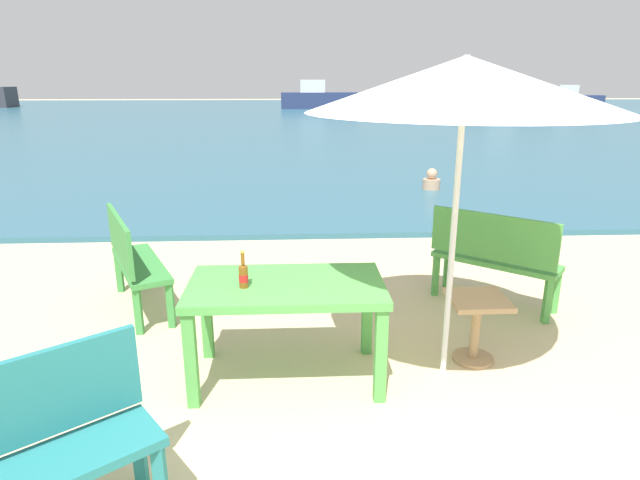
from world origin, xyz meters
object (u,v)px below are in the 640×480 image
Objects in this scene: boat_ferry at (570,100)px; bench_green_left at (494,254)px; side_table_wood at (476,320)px; beer_bottle_amber at (243,275)px; boat_tanker at (506,102)px; swimmer_person at (431,181)px; boat_sailboat at (318,98)px; picnic_table_green at (286,297)px; patio_umbrella at (465,85)px; bench_teal_center at (19,452)px; bench_green_right at (132,257)px.

bench_green_left is at bearing -118.13° from boat_ferry.
boat_ferry reaches higher than side_table_wood.
boat_tanker is (13.86, 30.46, -0.07)m from beer_bottle_amber.
swimmer_person is at bearing -114.43° from boat_tanker.
bench_green_left is at bearing -89.91° from boat_sailboat.
picnic_table_green is 1.51m from side_table_wood.
patio_umbrella is 2.00× the size of bench_green_left.
beer_bottle_amber is at bearing -120.06° from boat_ferry.
boat_sailboat is (3.12, 37.87, 0.27)m from bench_teal_center.
picnic_table_green is 0.31× the size of boat_ferry.
bench_teal_center is 0.26× the size of boat_ferry.
beer_bottle_amber is (-0.29, -0.07, 0.20)m from picnic_table_green.
boat_tanker reaches higher than side_table_wood.
patio_umbrella is 3.35m from bench_green_right.
bench_green_right is (-0.29, 2.76, 0.00)m from bench_teal_center.
bench_green_left reaches higher than picnic_table_green.
boat_tanker is (10.81, 23.80, 0.54)m from swimmer_person.
bench_green_right is 40.92m from boat_ferry.
bench_green_left is at bearing 29.43° from beer_bottle_amber.
beer_bottle_amber is 41.47m from boat_ferry.
boat_ferry reaches higher than swimmer_person.
boat_tanker is at bearing 65.53° from beer_bottle_amber.
picnic_table_green is at bearing -179.88° from patio_umbrella.
bench_teal_center is 2.77m from bench_green_right.
beer_bottle_amber is 0.65× the size of swimmer_person.
patio_umbrella is at bearing -112.17° from boat_tanker.
bench_green_right is (-3.46, 0.09, 0.00)m from bench_green_left.
bench_teal_center is 43.12m from boat_ferry.
boat_ferry is (20.77, 35.89, -0.18)m from beer_bottle_amber.
beer_bottle_amber is 1.85m from side_table_wood.
patio_umbrella reaches higher than bench_teal_center.
swimmer_person is 0.07× the size of boat_sailboat.
picnic_table_green is at bearing -148.60° from bench_green_left.
bench_green_right is at bearing 159.18° from side_table_wood.
boat_sailboat reaches higher than boat_ferry.
bench_teal_center is at bearing -94.70° from boat_sailboat.
boat_sailboat is at bearing 85.30° from bench_teal_center.
picnic_table_green is 2.59× the size of side_table_wood.
boat_ferry is (18.50, 34.61, 0.14)m from bench_green_left.
bench_green_right is 35.28m from boat_sailboat.
boat_ferry reaches higher than bench_teal_center.
beer_bottle_amber is 0.05× the size of boat_tanker.
boat_sailboat is 18.57m from boat_ferry.
bench_green_right is at bearing 178.57° from bench_green_left.
side_table_wood is 36.25m from boat_sailboat.
bench_green_left is 0.21× the size of boat_tanker.
beer_bottle_amber is 0.12× the size of patio_umbrella.
patio_umbrella is 5.61× the size of swimmer_person.
swimmer_person is at bearing 63.86° from bench_teal_center.
side_table_wood is at bearing 7.90° from beer_bottle_amber.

